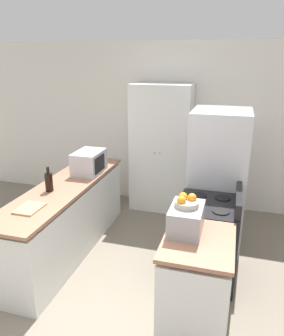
{
  "coord_description": "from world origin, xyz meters",
  "views": [
    {
      "loc": [
        1.07,
        -1.97,
        2.35
      ],
      "look_at": [
        0.0,
        1.72,
        1.05
      ],
      "focal_mm": 35.0,
      "sensor_mm": 36.0,
      "label": 1
    }
  ],
  "objects_px": {
    "wine_bottle": "(49,182)",
    "toaster_oven": "(186,219)",
    "refrigerator": "(217,179)",
    "pantry_cabinet": "(161,149)",
    "stove": "(207,240)",
    "fruit_bowl": "(186,201)",
    "microwave": "(89,162)"
  },
  "relations": [
    {
      "from": "wine_bottle",
      "to": "toaster_oven",
      "type": "bearing_deg",
      "value": -15.97
    },
    {
      "from": "refrigerator",
      "to": "microwave",
      "type": "relative_size",
      "value": 3.67
    },
    {
      "from": "microwave",
      "to": "toaster_oven",
      "type": "bearing_deg",
      "value": -38.85
    },
    {
      "from": "wine_bottle",
      "to": "fruit_bowl",
      "type": "relative_size",
      "value": 1.38
    },
    {
      "from": "refrigerator",
      "to": "microwave",
      "type": "distance_m",
      "value": 1.68
    },
    {
      "from": "fruit_bowl",
      "to": "toaster_oven",
      "type": "bearing_deg",
      "value": -60.2
    },
    {
      "from": "refrigerator",
      "to": "toaster_oven",
      "type": "bearing_deg",
      "value": -97.15
    },
    {
      "from": "toaster_oven",
      "to": "fruit_bowl",
      "type": "distance_m",
      "value": 0.16
    },
    {
      "from": "stove",
      "to": "wine_bottle",
      "type": "relative_size",
      "value": 3.62
    },
    {
      "from": "toaster_oven",
      "to": "fruit_bowl",
      "type": "xyz_separation_m",
      "value": [
        -0.01,
        0.02,
        0.16
      ]
    },
    {
      "from": "pantry_cabinet",
      "to": "refrigerator",
      "type": "distance_m",
      "value": 1.26
    },
    {
      "from": "microwave",
      "to": "wine_bottle",
      "type": "xyz_separation_m",
      "value": [
        -0.17,
        -0.72,
        -0.03
      ]
    },
    {
      "from": "pantry_cabinet",
      "to": "wine_bottle",
      "type": "height_order",
      "value": "pantry_cabinet"
    },
    {
      "from": "pantry_cabinet",
      "to": "microwave",
      "type": "relative_size",
      "value": 4.14
    },
    {
      "from": "refrigerator",
      "to": "microwave",
      "type": "xyz_separation_m",
      "value": [
        -1.66,
        -0.24,
        0.16
      ]
    },
    {
      "from": "wine_bottle",
      "to": "toaster_oven",
      "type": "height_order",
      "value": "wine_bottle"
    },
    {
      "from": "pantry_cabinet",
      "to": "fruit_bowl",
      "type": "xyz_separation_m",
      "value": [
        0.74,
        -2.25,
        0.17
      ]
    },
    {
      "from": "stove",
      "to": "wine_bottle",
      "type": "distance_m",
      "value": 1.89
    },
    {
      "from": "microwave",
      "to": "toaster_oven",
      "type": "distance_m",
      "value": 1.9
    },
    {
      "from": "toaster_oven",
      "to": "pantry_cabinet",
      "type": "bearing_deg",
      "value": 108.37
    },
    {
      "from": "refrigerator",
      "to": "wine_bottle",
      "type": "distance_m",
      "value": 2.07
    },
    {
      "from": "refrigerator",
      "to": "fruit_bowl",
      "type": "xyz_separation_m",
      "value": [
        -0.19,
        -1.41,
        0.29
      ]
    },
    {
      "from": "pantry_cabinet",
      "to": "wine_bottle",
      "type": "distance_m",
      "value": 2.0
    },
    {
      "from": "fruit_bowl",
      "to": "microwave",
      "type": "bearing_deg",
      "value": 141.34
    },
    {
      "from": "refrigerator",
      "to": "wine_bottle",
      "type": "height_order",
      "value": "refrigerator"
    },
    {
      "from": "wine_bottle",
      "to": "microwave",
      "type": "bearing_deg",
      "value": 76.8
    },
    {
      "from": "toaster_oven",
      "to": "fruit_bowl",
      "type": "relative_size",
      "value": 1.98
    },
    {
      "from": "toaster_oven",
      "to": "refrigerator",
      "type": "bearing_deg",
      "value": 82.85
    },
    {
      "from": "refrigerator",
      "to": "toaster_oven",
      "type": "xyz_separation_m",
      "value": [
        -0.18,
        -1.43,
        0.13
      ]
    },
    {
      "from": "refrigerator",
      "to": "wine_bottle",
      "type": "bearing_deg",
      "value": -152.4
    },
    {
      "from": "wine_bottle",
      "to": "pantry_cabinet",
      "type": "bearing_deg",
      "value": 63.42
    },
    {
      "from": "fruit_bowl",
      "to": "stove",
      "type": "bearing_deg",
      "value": 75.59
    }
  ]
}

